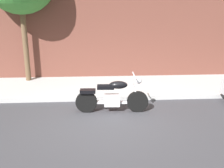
% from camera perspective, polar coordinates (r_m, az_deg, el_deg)
% --- Properties ---
extents(ground_plane, '(60.00, 60.00, 0.00)m').
position_cam_1_polar(ground_plane, '(7.04, -0.25, -7.93)').
color(ground_plane, '#38383D').
extents(sidewalk, '(21.97, 2.62, 0.14)m').
position_cam_1_polar(sidewalk, '(9.63, -1.21, -0.66)').
color(sidewalk, '#ADADAD').
rests_on(sidewalk, ground).
extents(motorcycle, '(2.10, 0.70, 1.11)m').
position_cam_1_polar(motorcycle, '(7.41, -0.01, -2.87)').
color(motorcycle, black).
rests_on(motorcycle, ground).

